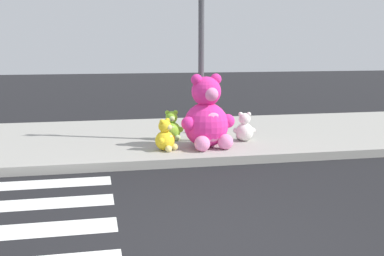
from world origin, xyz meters
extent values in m
plane|color=black|center=(0.00, 0.00, 0.00)|extent=(60.00, 60.00, 0.00)
cube|color=#9E9B93|center=(0.00, 5.20, 0.07)|extent=(28.00, 4.40, 0.15)
cylinder|color=#4C4C51|center=(1.00, 4.40, 1.75)|extent=(0.11, 0.11, 3.20)
sphere|color=#F22D93|center=(0.97, 3.85, 0.56)|extent=(0.81, 0.81, 0.81)
ellipsoid|color=pink|center=(1.02, 3.56, 0.56)|extent=(0.47, 0.26, 0.53)
sphere|color=#F22D93|center=(0.97, 3.85, 1.16)|extent=(0.53, 0.53, 0.53)
sphere|color=pink|center=(1.01, 3.63, 1.13)|extent=(0.24, 0.24, 0.24)
sphere|color=#F22D93|center=(1.15, 3.88, 1.38)|extent=(0.20, 0.20, 0.20)
sphere|color=#F22D93|center=(1.37, 3.82, 0.62)|extent=(0.25, 0.25, 0.25)
sphere|color=pink|center=(1.25, 3.55, 0.29)|extent=(0.28, 0.28, 0.28)
sphere|color=#F22D93|center=(0.79, 3.82, 1.38)|extent=(0.20, 0.20, 0.20)
sphere|color=#F22D93|center=(0.61, 3.68, 0.62)|extent=(0.25, 0.25, 0.25)
sphere|color=pink|center=(0.81, 3.47, 0.29)|extent=(0.28, 0.28, 0.28)
sphere|color=#8CD133|center=(0.46, 4.64, 0.33)|extent=(0.36, 0.36, 0.36)
ellipsoid|color=#B8DE87|center=(0.46, 4.51, 0.33)|extent=(0.20, 0.09, 0.23)
sphere|color=#8CD133|center=(0.46, 4.64, 0.59)|extent=(0.23, 0.23, 0.23)
sphere|color=#B8DE87|center=(0.46, 4.54, 0.58)|extent=(0.11, 0.11, 0.11)
sphere|color=#8CD133|center=(0.55, 4.63, 0.69)|extent=(0.09, 0.09, 0.09)
sphere|color=#8CD133|center=(0.63, 4.58, 0.35)|extent=(0.11, 0.11, 0.11)
sphere|color=#B8DE87|center=(0.55, 4.48, 0.21)|extent=(0.12, 0.12, 0.12)
sphere|color=#8CD133|center=(0.38, 4.64, 0.69)|extent=(0.09, 0.09, 0.09)
sphere|color=#8CD133|center=(0.29, 4.60, 0.35)|extent=(0.11, 0.11, 0.11)
sphere|color=#B8DE87|center=(0.36, 4.49, 0.21)|extent=(0.12, 0.12, 0.12)
sphere|color=tan|center=(1.44, 5.15, 0.32)|extent=(0.33, 0.33, 0.33)
ellipsoid|color=beige|center=(1.36, 5.24, 0.32)|extent=(0.18, 0.18, 0.22)
sphere|color=tan|center=(1.44, 5.15, 0.56)|extent=(0.22, 0.22, 0.22)
sphere|color=beige|center=(1.38, 5.22, 0.55)|extent=(0.10, 0.10, 0.10)
sphere|color=tan|center=(1.39, 5.10, 0.65)|extent=(0.08, 0.08, 0.08)
sphere|color=tan|center=(1.30, 5.07, 0.34)|extent=(0.10, 0.10, 0.10)
sphere|color=beige|center=(1.28, 5.19, 0.21)|extent=(0.11, 0.11, 0.11)
sphere|color=tan|center=(1.50, 5.20, 0.65)|extent=(0.08, 0.08, 0.08)
sphere|color=tan|center=(1.53, 5.29, 0.34)|extent=(0.10, 0.10, 0.10)
sphere|color=beige|center=(1.41, 5.32, 0.21)|extent=(0.11, 0.11, 0.11)
sphere|color=white|center=(1.82, 4.22, 0.32)|extent=(0.35, 0.35, 0.35)
ellipsoid|color=white|center=(1.85, 4.35, 0.32)|extent=(0.20, 0.12, 0.22)
sphere|color=white|center=(1.82, 4.22, 0.58)|extent=(0.23, 0.23, 0.23)
sphere|color=white|center=(1.84, 4.32, 0.57)|extent=(0.10, 0.10, 0.10)
sphere|color=white|center=(1.74, 4.24, 0.67)|extent=(0.09, 0.09, 0.09)
sphere|color=white|center=(1.67, 4.30, 0.35)|extent=(0.11, 0.11, 0.11)
sphere|color=white|center=(1.76, 4.39, 0.21)|extent=(0.12, 0.12, 0.12)
sphere|color=white|center=(1.90, 4.21, 0.67)|extent=(0.09, 0.09, 0.09)
sphere|color=white|center=(1.99, 4.23, 0.35)|extent=(0.11, 0.11, 0.11)
sphere|color=white|center=(1.95, 4.35, 0.21)|extent=(0.12, 0.12, 0.12)
sphere|color=yellow|center=(0.19, 3.71, 0.32)|extent=(0.35, 0.35, 0.35)
ellipsoid|color=#F0DB80|center=(0.28, 3.63, 0.32)|extent=(0.19, 0.19, 0.22)
sphere|color=yellow|center=(0.19, 3.71, 0.58)|extent=(0.23, 0.23, 0.23)
sphere|color=#F0DB80|center=(0.26, 3.65, 0.57)|extent=(0.10, 0.10, 0.10)
sphere|color=yellow|center=(0.25, 3.77, 0.67)|extent=(0.09, 0.09, 0.09)
sphere|color=yellow|center=(0.34, 3.80, 0.35)|extent=(0.11, 0.11, 0.11)
sphere|color=#F0DB80|center=(0.36, 3.68, 0.21)|extent=(0.12, 0.12, 0.12)
sphere|color=yellow|center=(0.14, 3.66, 0.67)|extent=(0.09, 0.09, 0.09)
sphere|color=yellow|center=(0.11, 3.57, 0.35)|extent=(0.11, 0.11, 0.11)
sphere|color=#F0DB80|center=(0.23, 3.54, 0.21)|extent=(0.12, 0.12, 0.12)
camera|label=1|loc=(-1.02, -4.44, 1.97)|focal=44.67mm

